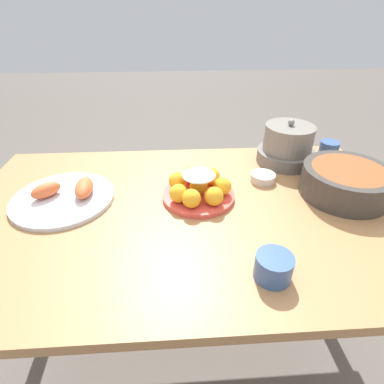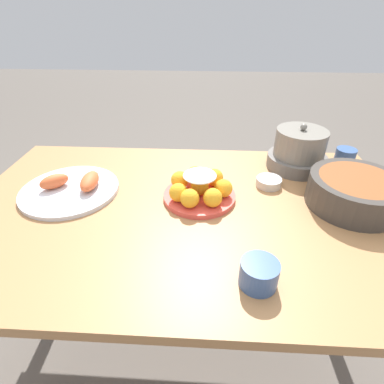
% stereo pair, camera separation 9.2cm
% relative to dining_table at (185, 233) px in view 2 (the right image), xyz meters
% --- Properties ---
extents(ground_plane, '(12.00, 12.00, 0.00)m').
position_rel_dining_table_xyz_m(ground_plane, '(0.00, 0.00, -0.65)').
color(ground_plane, '#5B544C').
extents(dining_table, '(1.38, 0.85, 0.75)m').
position_rel_dining_table_xyz_m(dining_table, '(0.00, 0.00, 0.00)').
color(dining_table, '#A87547').
rests_on(dining_table, ground_plane).
extents(cake_plate, '(0.23, 0.23, 0.09)m').
position_rel_dining_table_xyz_m(cake_plate, '(0.04, 0.05, 0.14)').
color(cake_plate, '#E04C42').
rests_on(cake_plate, dining_table).
extents(serving_bowl, '(0.28, 0.28, 0.09)m').
position_rel_dining_table_xyz_m(serving_bowl, '(0.52, 0.04, 0.15)').
color(serving_bowl, '#3D3833').
rests_on(serving_bowl, dining_table).
extents(sauce_bowl, '(0.09, 0.09, 0.03)m').
position_rel_dining_table_xyz_m(sauce_bowl, '(0.28, 0.14, 0.12)').
color(sauce_bowl, beige).
rests_on(sauce_bowl, dining_table).
extents(seafood_platter, '(0.32, 0.32, 0.06)m').
position_rel_dining_table_xyz_m(seafood_platter, '(-0.38, 0.07, 0.12)').
color(seafood_platter, silver).
rests_on(seafood_platter, dining_table).
extents(cup_near, '(0.09, 0.09, 0.06)m').
position_rel_dining_table_xyz_m(cup_near, '(0.19, -0.28, 0.13)').
color(cup_near, '#38568E').
rests_on(cup_near, dining_table).
extents(cup_far, '(0.08, 0.08, 0.06)m').
position_rel_dining_table_xyz_m(cup_far, '(0.60, 0.33, 0.13)').
color(cup_far, '#38568E').
rests_on(cup_far, dining_table).
extents(warming_pot, '(0.22, 0.22, 0.17)m').
position_rel_dining_table_xyz_m(warming_pot, '(0.40, 0.29, 0.17)').
color(warming_pot, '#66605B').
rests_on(warming_pot, dining_table).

